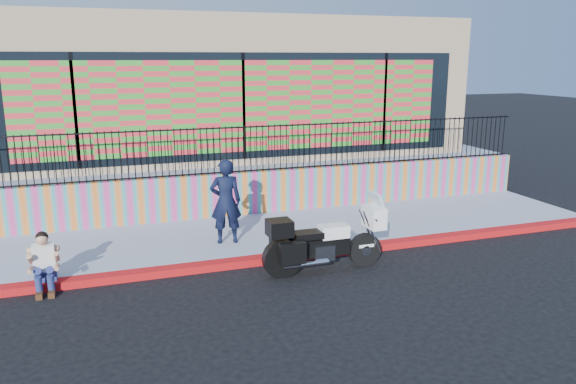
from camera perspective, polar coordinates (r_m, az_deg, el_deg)
name	(u,v)px	position (r m, az deg, el deg)	size (l,w,h in m)	color
ground	(296,259)	(11.83, 0.85, -6.83)	(90.00, 90.00, 0.00)	black
red_curb	(296,256)	(11.81, 0.85, -6.49)	(16.00, 0.30, 0.15)	red
sidewalk	(272,233)	(13.29, -1.59, -4.20)	(16.00, 3.00, 0.15)	#989FB7
mural_wall	(254,192)	(14.60, -3.50, -0.05)	(16.00, 0.20, 1.10)	#DC3A84
metal_fence	(253,149)	(14.37, -3.57, 4.41)	(15.80, 0.04, 1.20)	black
elevated_platform	(213,162)	(19.47, -7.58, 3.05)	(16.00, 10.00, 1.25)	#989FB7
storefront_building	(212,85)	(18.97, -7.69, 10.75)	(14.00, 8.06, 4.00)	tan
police_motorcycle	(322,241)	(11.00, 3.52, -4.95)	(2.44, 0.81, 1.52)	black
police_officer	(226,201)	(12.22, -6.34, -0.96)	(0.68, 0.45, 1.86)	black
seated_man	(44,268)	(11.01, -23.52, -7.09)	(0.54, 0.71, 1.06)	navy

